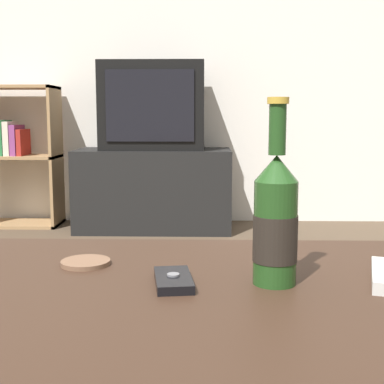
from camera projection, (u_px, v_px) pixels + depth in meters
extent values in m
cube|color=silver|center=(200.00, 36.00, 3.70)|extent=(8.00, 0.05, 2.60)
cube|color=#332116|center=(177.00, 298.00, 0.82)|extent=(1.22, 0.61, 0.04)
cube|color=black|center=(154.00, 189.00, 3.54)|extent=(1.01, 0.48, 0.53)
cube|color=black|center=(153.00, 106.00, 3.46)|extent=(0.66, 0.40, 0.56)
cube|color=black|center=(150.00, 106.00, 3.26)|extent=(0.54, 0.01, 0.44)
cube|color=#99754C|center=(56.00, 157.00, 3.63)|extent=(0.02, 0.30, 0.95)
cube|color=#99754C|center=(23.00, 224.00, 3.70)|extent=(0.52, 0.30, 0.02)
cube|color=#99754C|center=(20.00, 157.00, 3.63)|extent=(0.52, 0.30, 0.02)
cube|color=#99754C|center=(17.00, 87.00, 3.57)|extent=(0.52, 0.30, 0.02)
cube|color=#236B38|center=(4.00, 138.00, 3.62)|extent=(0.04, 0.21, 0.24)
cube|color=beige|center=(11.00, 138.00, 3.62)|extent=(0.04, 0.21, 0.23)
cube|color=#7F3875|center=(17.00, 140.00, 3.62)|extent=(0.04, 0.21, 0.20)
cube|color=maroon|center=(23.00, 142.00, 3.62)|extent=(0.03, 0.21, 0.18)
cylinder|color=#1E4219|center=(275.00, 233.00, 0.82)|extent=(0.07, 0.07, 0.16)
cylinder|color=black|center=(275.00, 238.00, 0.82)|extent=(0.07, 0.07, 0.07)
cone|color=#1E4219|center=(277.00, 168.00, 0.80)|extent=(0.07, 0.07, 0.04)
cylinder|color=#1E4219|center=(278.00, 130.00, 0.80)|extent=(0.03, 0.03, 0.08)
cylinder|color=#B79333|center=(278.00, 100.00, 0.79)|extent=(0.03, 0.03, 0.01)
cube|color=black|center=(173.00, 280.00, 0.82)|extent=(0.07, 0.12, 0.01)
cylinder|color=slate|center=(173.00, 275.00, 0.82)|extent=(0.02, 0.02, 0.00)
cylinder|color=brown|center=(86.00, 263.00, 0.93)|extent=(0.09, 0.09, 0.01)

